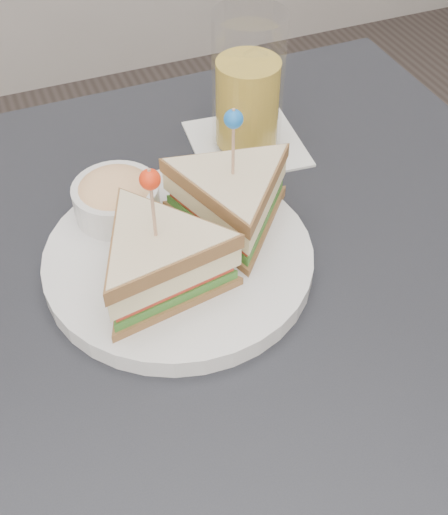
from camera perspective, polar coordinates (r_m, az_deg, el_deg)
table at (r=0.66m, az=-0.48°, el=-8.50°), size 0.80×0.80×0.75m
plate_meal at (r=0.61m, az=-3.51°, el=2.24°), size 0.34×0.34×0.15m
drink_set at (r=0.75m, az=2.11°, el=14.46°), size 0.14×0.14×0.16m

